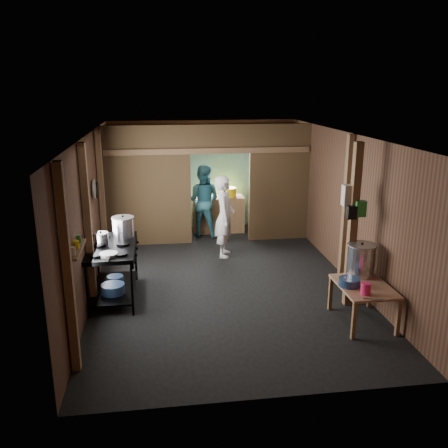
{
  "coord_description": "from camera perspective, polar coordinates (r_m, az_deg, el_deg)",
  "views": [
    {
      "loc": [
        -1.09,
        -8.0,
        3.39
      ],
      "look_at": [
        0.0,
        -0.2,
        1.1
      ],
      "focal_mm": 38.29,
      "sensor_mm": 36.0,
      "label": 1
    }
  ],
  "objects": [
    {
      "name": "floor",
      "position": [
        8.76,
        -0.18,
        -6.56
      ],
      "size": [
        4.5,
        7.0,
        0.0
      ],
      "primitive_type": "cube",
      "color": "black",
      "rests_on": "ground"
    },
    {
      "name": "ceiling",
      "position": [
        8.12,
        -0.2,
        10.62
      ],
      "size": [
        4.5,
        7.0,
        0.0
      ],
      "primitive_type": "cube",
      "color": "#31302F",
      "rests_on": "ground"
    },
    {
      "name": "wall_back",
      "position": [
        11.74,
        -2.5,
        5.95
      ],
      "size": [
        4.5,
        0.0,
        2.6
      ],
      "primitive_type": "cube",
      "color": "brown",
      "rests_on": "ground"
    },
    {
      "name": "wall_front",
      "position": [
        5.08,
        5.19,
        -8.16
      ],
      "size": [
        4.5,
        0.0,
        2.6
      ],
      "primitive_type": "cube",
      "color": "brown",
      "rests_on": "ground"
    },
    {
      "name": "wall_left",
      "position": [
        8.35,
        -15.67,
        1.1
      ],
      "size": [
        0.0,
        7.0,
        2.6
      ],
      "primitive_type": "cube",
      "color": "brown",
      "rests_on": "ground"
    },
    {
      "name": "wall_right",
      "position": [
        8.92,
        14.29,
        2.15
      ],
      "size": [
        0.0,
        7.0,
        2.6
      ],
      "primitive_type": "cube",
      "color": "brown",
      "rests_on": "ground"
    },
    {
      "name": "partition_left",
      "position": [
        10.42,
        -9.1,
        4.43
      ],
      "size": [
        1.85,
        0.1,
        2.6
      ],
      "primitive_type": "cube",
      "color": "#4E381D",
      "rests_on": "floor"
    },
    {
      "name": "partition_right",
      "position": [
        10.75,
        6.59,
        4.89
      ],
      "size": [
        1.35,
        0.1,
        2.6
      ],
      "primitive_type": "cube",
      "color": "#4E381D",
      "rests_on": "floor"
    },
    {
      "name": "partition_header",
      "position": [
        10.35,
        -0.47,
        10.17
      ],
      "size": [
        1.3,
        0.1,
        0.6
      ],
      "primitive_type": "cube",
      "color": "#4E381D",
      "rests_on": "wall_back"
    },
    {
      "name": "turquoise_panel",
      "position": [
        11.69,
        -2.47,
        5.65
      ],
      "size": [
        4.4,
        0.06,
        2.5
      ],
      "primitive_type": "cube",
      "color": "#7BBFBC",
      "rests_on": "wall_back"
    },
    {
      "name": "back_counter",
      "position": [
        11.43,
        -0.69,
        1.18
      ],
      "size": [
        1.2,
        0.5,
        0.85
      ],
      "primitive_type": "cube",
      "color": "#896544",
      "rests_on": "floor"
    },
    {
      "name": "wall_clock",
      "position": [
        11.58,
        -1.25,
        8.82
      ],
      "size": [
        0.2,
        0.03,
        0.2
      ],
      "primitive_type": "cylinder",
      "rotation": [
        1.57,
        0.0,
        0.0
      ],
      "color": "beige",
      "rests_on": "wall_back"
    },
    {
      "name": "post_left_a",
      "position": [
        5.9,
        -18.14,
        -5.42
      ],
      "size": [
        0.1,
        0.12,
        2.6
      ],
      "primitive_type": "cube",
      "color": "#896544",
      "rests_on": "floor"
    },
    {
      "name": "post_left_b",
      "position": [
        7.58,
        -15.9,
        -0.44
      ],
      "size": [
        0.1,
        0.12,
        2.6
      ],
      "primitive_type": "cube",
      "color": "#896544",
      "rests_on": "floor"
    },
    {
      "name": "post_left_c",
      "position": [
        9.5,
        -14.35,
        2.99
      ],
      "size": [
        0.1,
        0.12,
        2.6
      ],
      "primitive_type": "cube",
      "color": "#896544",
      "rests_on": "floor"
    },
    {
      "name": "post_right",
      "position": [
        8.71,
        14.35,
        1.82
      ],
      "size": [
        0.1,
        0.12,
        2.6
      ],
      "primitive_type": "cube",
      "color": "#896544",
      "rests_on": "floor"
    },
    {
      "name": "post_free",
      "position": [
        7.61,
        15.11,
        -0.31
      ],
      "size": [
        0.12,
        0.12,
        2.6
      ],
      "primitive_type": "cube",
      "color": "#896544",
      "rests_on": "floor"
    },
    {
      "name": "cross_beam",
      "position": [
        10.3,
        -1.82,
        8.73
      ],
      "size": [
        4.4,
        0.12,
        0.12
      ],
      "primitive_type": "cube",
      "color": "#896544",
      "rests_on": "wall_left"
    },
    {
      "name": "pan_lid_big",
      "position": [
        8.66,
        -15.25,
        4.03
      ],
      "size": [
        0.03,
        0.34,
        0.34
      ],
      "primitive_type": "cylinder",
      "rotation": [
        0.0,
        1.57,
        0.0
      ],
      "color": "gray",
      "rests_on": "wall_left"
    },
    {
      "name": "pan_lid_small",
      "position": [
        9.06,
        -14.91,
        3.95
      ],
      "size": [
        0.03,
        0.3,
        0.3
      ],
      "primitive_type": "cylinder",
      "rotation": [
        0.0,
        1.57,
        0.0
      ],
      "color": "black",
      "rests_on": "wall_left"
    },
    {
      "name": "wall_shelf",
      "position": [
        6.32,
        -17.21,
        -2.91
      ],
      "size": [
        0.14,
        0.8,
        0.03
      ],
      "primitive_type": "cube",
      "color": "#896544",
      "rests_on": "wall_left"
    },
    {
      "name": "jar_white",
      "position": [
        6.07,
        -17.61,
        -3.1
      ],
      "size": [
        0.07,
        0.07,
        0.1
      ],
      "primitive_type": "cylinder",
      "color": "beige",
      "rests_on": "wall_shelf"
    },
    {
      "name": "jar_yellow",
      "position": [
        6.3,
        -17.26,
        -2.35
      ],
      "size": [
        0.08,
        0.08,
        0.1
      ],
      "primitive_type": "cylinder",
      "color": "yellow",
      "rests_on": "wall_shelf"
    },
    {
      "name": "jar_green",
      "position": [
        6.51,
        -16.96,
        -1.74
      ],
      "size": [
        0.06,
        0.06,
        0.1
      ],
      "primitive_type": "cylinder",
      "color": "#298E39",
      "rests_on": "wall_shelf"
    },
    {
      "name": "bag_white",
      "position": [
        7.55,
        14.79,
        3.34
      ],
      "size": [
        0.22,
        0.15,
        0.32
      ],
      "primitive_type": "cube",
      "color": "beige",
      "rests_on": "post_free"
    },
    {
      "name": "bag_green",
      "position": [
        7.51,
        15.94,
        1.78
      ],
      "size": [
        0.16,
        0.12,
        0.24
      ],
      "primitive_type": "cube",
      "color": "#298E39",
      "rests_on": "post_free"
    },
    {
      "name": "bag_black",
      "position": [
        7.45,
        14.99,
        1.34
      ],
      "size": [
        0.14,
        0.1,
        0.2
      ],
      "primitive_type": "cube",
      "color": "black",
      "rests_on": "post_free"
    },
    {
      "name": "gas_range",
      "position": [
        8.07,
        -13.07,
        -5.56
      ],
      "size": [
        0.79,
        1.54,
        0.91
      ],
      "primitive_type": null,
      "color": "black",
      "rests_on": "floor"
    },
    {
      "name": "prep_table",
      "position": [
        7.43,
        16.22,
        -9.13
      ],
      "size": [
        0.72,
        0.99,
        0.59
      ],
      "primitive_type": null,
      "color": "#9F7050",
      "rests_on": "floor"
    },
    {
      "name": "stove_pot_large",
      "position": [
        8.26,
        -11.93,
        -0.43
      ],
      "size": [
        0.46,
        0.46,
        0.37
      ],
      "primitive_type": null,
      "rotation": [
        0.0,
        0.0,
        0.27
      ],
      "color": "silver",
      "rests_on": "gas_range"
    },
    {
      "name": "stove_pot_med",
      "position": [
        8.0,
        -14.47,
        -1.74
      ],
      "size": [
        0.3,
        0.3,
        0.21
      ],
      "primitive_type": null,
      "rotation": [
        0.0,
        0.0,
        -0.29
      ],
      "color": "silver",
      "rests_on": "gas_range"
    },
    {
      "name": "frying_pan",
      "position": [
        7.45,
        -13.61,
        -3.54
      ],
      "size": [
        0.3,
        0.51,
        0.07
      ],
      "primitive_type": null,
      "rotation": [
        0.0,
        0.0,
        -0.04
      ],
      "color": "gray",
      "rests_on": "gas_range"
    },
    {
      "name": "blue_tub_front",
      "position": [
        7.93,
        -13.12,
        -7.55
      ],
      "size": [
        0.38,
        0.38,
        0.16
      ],
      "primitive_type": "cylinder",
      "color": "navy",
      "rests_on": "gas_range"
    },
    {
      "name": "blue_tub_back",
      "position": [
        8.36,
        -12.85,
        -6.43
      ],
      "size": [
        0.27,
        0.27,
        0.11
      ],
      "primitive_type": "cylinder",
      "color": "navy",
      "rests_on": "gas_range"
    },
    {
      "name": "stock_pot",
      "position": [
        7.6,
        16.03,
        -4.18
      ],
      "size": [
        0.5,
        0.5,
        0.51
      ],
      "primitive_type": null,
      "rotation": [
        0.0,
        0.0,
        0.15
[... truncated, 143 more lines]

